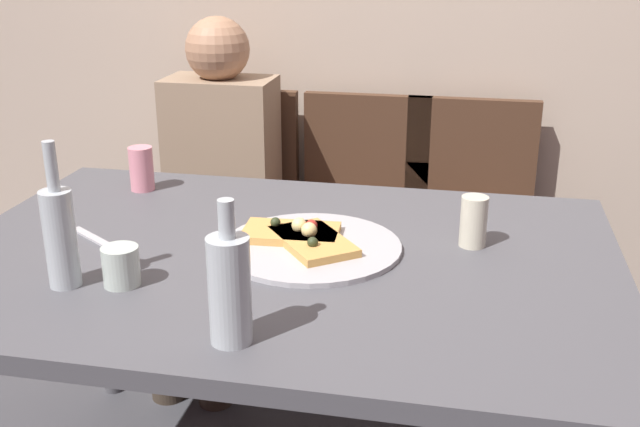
{
  "coord_description": "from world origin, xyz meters",
  "views": [
    {
      "loc": [
        0.4,
        -1.5,
        1.41
      ],
      "look_at": [
        0.07,
        0.13,
        0.8
      ],
      "focal_mm": 42.38,
      "sensor_mm": 36.0,
      "label": 1
    }
  ],
  "objects_px": {
    "dining_table": "(279,282)",
    "tumbler_far": "(121,266)",
    "soda_can": "(141,169)",
    "tumbler_near": "(474,221)",
    "chair_left": "(230,203)",
    "beer_bottle": "(60,234)",
    "chair_right": "(466,220)",
    "pizza_slice_extra": "(292,232)",
    "guest_in_sweater": "(215,182)",
    "wine_bottle": "(229,287)",
    "pizza_tray": "(311,247)",
    "pizza_slice_last": "(313,240)",
    "table_knife": "(98,241)",
    "chair_middle": "(360,212)"
  },
  "relations": [
    {
      "from": "dining_table",
      "to": "pizza_tray",
      "type": "distance_m",
      "value": 0.11
    },
    {
      "from": "chair_right",
      "to": "wine_bottle",
      "type": "bearing_deg",
      "value": 73.44
    },
    {
      "from": "chair_right",
      "to": "guest_in_sweater",
      "type": "xyz_separation_m",
      "value": [
        -0.83,
        -0.15,
        0.13
      ]
    },
    {
      "from": "soda_can",
      "to": "tumbler_near",
      "type": "bearing_deg",
      "value": -13.97
    },
    {
      "from": "tumbler_near",
      "to": "soda_can",
      "type": "distance_m",
      "value": 0.93
    },
    {
      "from": "pizza_slice_extra",
      "to": "guest_in_sweater",
      "type": "relative_size",
      "value": 0.19
    },
    {
      "from": "pizza_tray",
      "to": "guest_in_sweater",
      "type": "relative_size",
      "value": 0.35
    },
    {
      "from": "table_knife",
      "to": "chair_middle",
      "type": "height_order",
      "value": "chair_middle"
    },
    {
      "from": "soda_can",
      "to": "chair_right",
      "type": "bearing_deg",
      "value": 32.31
    },
    {
      "from": "chair_left",
      "to": "dining_table",
      "type": "bearing_deg",
      "value": 114.6
    },
    {
      "from": "table_knife",
      "to": "tumbler_far",
      "type": "bearing_deg",
      "value": 161.73
    },
    {
      "from": "pizza_slice_extra",
      "to": "beer_bottle",
      "type": "xyz_separation_m",
      "value": [
        -0.39,
        -0.32,
        0.09
      ]
    },
    {
      "from": "chair_middle",
      "to": "chair_right",
      "type": "relative_size",
      "value": 1.0
    },
    {
      "from": "wine_bottle",
      "to": "tumbler_near",
      "type": "height_order",
      "value": "wine_bottle"
    },
    {
      "from": "tumbler_near",
      "to": "tumbler_far",
      "type": "relative_size",
      "value": 1.44
    },
    {
      "from": "wine_bottle",
      "to": "beer_bottle",
      "type": "bearing_deg",
      "value": 159.76
    },
    {
      "from": "beer_bottle",
      "to": "dining_table",
      "type": "bearing_deg",
      "value": 32.85
    },
    {
      "from": "tumbler_near",
      "to": "dining_table",
      "type": "bearing_deg",
      "value": -162.85
    },
    {
      "from": "beer_bottle",
      "to": "soda_can",
      "type": "xyz_separation_m",
      "value": [
        -0.1,
        0.6,
        -0.05
      ]
    },
    {
      "from": "pizza_slice_last",
      "to": "beer_bottle",
      "type": "distance_m",
      "value": 0.54
    },
    {
      "from": "guest_in_sweater",
      "to": "pizza_tray",
      "type": "bearing_deg",
      "value": 123.67
    },
    {
      "from": "pizza_slice_last",
      "to": "beer_bottle",
      "type": "xyz_separation_m",
      "value": [
        -0.45,
        -0.28,
        0.09
      ]
    },
    {
      "from": "dining_table",
      "to": "tumbler_far",
      "type": "bearing_deg",
      "value": -140.61
    },
    {
      "from": "table_knife",
      "to": "chair_left",
      "type": "xyz_separation_m",
      "value": [
        0.0,
        0.94,
        -0.23
      ]
    },
    {
      "from": "table_knife",
      "to": "chair_left",
      "type": "height_order",
      "value": "chair_left"
    },
    {
      "from": "pizza_slice_extra",
      "to": "soda_can",
      "type": "relative_size",
      "value": 1.87
    },
    {
      "from": "chair_left",
      "to": "wine_bottle",
      "type": "bearing_deg",
      "value": 108.49
    },
    {
      "from": "soda_can",
      "to": "chair_left",
      "type": "bearing_deg",
      "value": 83.79
    },
    {
      "from": "beer_bottle",
      "to": "soda_can",
      "type": "relative_size",
      "value": 2.47
    },
    {
      "from": "pizza_tray",
      "to": "chair_middle",
      "type": "relative_size",
      "value": 0.45
    },
    {
      "from": "pizza_slice_last",
      "to": "table_knife",
      "type": "relative_size",
      "value": 1.15
    },
    {
      "from": "tumbler_near",
      "to": "tumbler_far",
      "type": "bearing_deg",
      "value": -153.08
    },
    {
      "from": "pizza_tray",
      "to": "table_knife",
      "type": "bearing_deg",
      "value": -173.39
    },
    {
      "from": "dining_table",
      "to": "beer_bottle",
      "type": "height_order",
      "value": "beer_bottle"
    },
    {
      "from": "chair_left",
      "to": "chair_right",
      "type": "bearing_deg",
      "value": -180.0
    },
    {
      "from": "pizza_slice_extra",
      "to": "chair_right",
      "type": "height_order",
      "value": "chair_right"
    },
    {
      "from": "dining_table",
      "to": "tumbler_far",
      "type": "distance_m",
      "value": 0.37
    },
    {
      "from": "pizza_tray",
      "to": "chair_left",
      "type": "bearing_deg",
      "value": 118.9
    },
    {
      "from": "beer_bottle",
      "to": "chair_left",
      "type": "distance_m",
      "value": 1.21
    },
    {
      "from": "soda_can",
      "to": "chair_middle",
      "type": "distance_m",
      "value": 0.83
    },
    {
      "from": "guest_in_sweater",
      "to": "soda_can",
      "type": "bearing_deg",
      "value": 81.53
    },
    {
      "from": "dining_table",
      "to": "chair_right",
      "type": "xyz_separation_m",
      "value": [
        0.41,
        0.92,
        -0.16
      ]
    },
    {
      "from": "chair_middle",
      "to": "tumbler_far",
      "type": "bearing_deg",
      "value": 74.42
    },
    {
      "from": "pizza_slice_last",
      "to": "guest_in_sweater",
      "type": "height_order",
      "value": "guest_in_sweater"
    },
    {
      "from": "wine_bottle",
      "to": "beer_bottle",
      "type": "height_order",
      "value": "beer_bottle"
    },
    {
      "from": "pizza_slice_last",
      "to": "chair_left",
      "type": "xyz_separation_m",
      "value": [
        -0.49,
        0.88,
        -0.26
      ]
    },
    {
      "from": "tumbler_near",
      "to": "soda_can",
      "type": "bearing_deg",
      "value": 166.03
    },
    {
      "from": "tumbler_near",
      "to": "soda_can",
      "type": "height_order",
      "value": "soda_can"
    },
    {
      "from": "dining_table",
      "to": "chair_right",
      "type": "bearing_deg",
      "value": 66.04
    },
    {
      "from": "chair_right",
      "to": "beer_bottle",
      "type": "bearing_deg",
      "value": 55.88
    }
  ]
}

